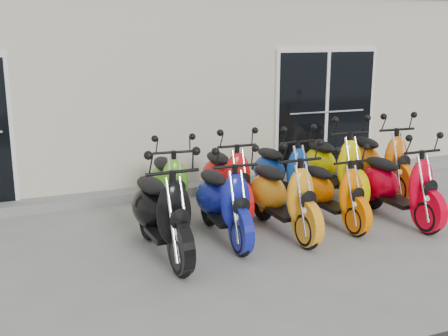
{
  "coord_description": "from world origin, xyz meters",
  "views": [
    {
      "loc": [
        -2.85,
        -6.43,
        2.61
      ],
      "look_at": [
        0.0,
        0.6,
        0.75
      ],
      "focal_mm": 45.0,
      "sensor_mm": 36.0,
      "label": 1
    }
  ],
  "objects": [
    {
      "name": "scooter_front_orange_b",
      "position": [
        1.3,
        -0.14,
        0.59
      ],
      "size": [
        0.65,
        1.63,
        1.19
      ],
      "primitive_type": null,
      "rotation": [
        0.0,
        0.0,
        0.04
      ],
      "color": "#FF6F00",
      "rests_on": "ground"
    },
    {
      "name": "front_step",
      "position": [
        0.0,
        2.02,
        0.07
      ],
      "size": [
        14.0,
        0.4,
        0.15
      ],
      "primitive_type": "cube",
      "color": "gray",
      "rests_on": "ground"
    },
    {
      "name": "scooter_back_red",
      "position": [
        0.16,
        0.9,
        0.66
      ],
      "size": [
        0.71,
        1.82,
        1.33
      ],
      "primitive_type": null,
      "rotation": [
        0.0,
        0.0,
        -0.03
      ],
      "color": "red",
      "rests_on": "ground"
    },
    {
      "name": "scooter_back_green",
      "position": [
        -0.71,
        0.92,
        0.65
      ],
      "size": [
        0.81,
        1.81,
        1.3
      ],
      "primitive_type": null,
      "rotation": [
        0.0,
        0.0,
        -0.1
      ],
      "color": "#57B61D",
      "rests_on": "ground"
    },
    {
      "name": "ground",
      "position": [
        0.0,
        0.0,
        0.0
      ],
      "size": [
        80.0,
        80.0,
        0.0
      ],
      "primitive_type": "plane",
      "color": "gray",
      "rests_on": "ground"
    },
    {
      "name": "scooter_front_red",
      "position": [
        2.24,
        -0.36,
        0.66
      ],
      "size": [
        0.67,
        1.8,
        1.33
      ],
      "primitive_type": null,
      "rotation": [
        0.0,
        0.0,
        0.01
      ],
      "color": "red",
      "rests_on": "ground"
    },
    {
      "name": "scooter_front_black",
      "position": [
        -1.18,
        -0.37,
        0.7
      ],
      "size": [
        0.76,
        1.92,
        1.4
      ],
      "primitive_type": null,
      "rotation": [
        0.0,
        0.0,
        0.04
      ],
      "color": "black",
      "rests_on": "ground"
    },
    {
      "name": "scooter_back_extra",
      "position": [
        2.8,
        0.84,
        0.71
      ],
      "size": [
        0.8,
        1.95,
        1.42
      ],
      "primitive_type": null,
      "rotation": [
        0.0,
        0.0,
        -0.05
      ],
      "color": "orange",
      "rests_on": "ground"
    },
    {
      "name": "scooter_back_blue",
      "position": [
        1.09,
        0.92,
        0.65
      ],
      "size": [
        0.75,
        1.8,
        1.3
      ],
      "primitive_type": null,
      "rotation": [
        0.0,
        0.0,
        0.06
      ],
      "color": "navy",
      "rests_on": "ground"
    },
    {
      "name": "door_right",
      "position": [
        2.6,
        2.17,
        1.26
      ],
      "size": [
        2.02,
        0.08,
        2.22
      ],
      "primitive_type": "cube",
      "color": "black",
      "rests_on": "front_step"
    },
    {
      "name": "building",
      "position": [
        0.0,
        5.2,
        1.6
      ],
      "size": [
        14.0,
        6.0,
        3.2
      ],
      "primitive_type": "cube",
      "color": "beige",
      "rests_on": "ground"
    },
    {
      "name": "scooter_back_yellow",
      "position": [
        1.95,
        0.84,
        0.71
      ],
      "size": [
        0.8,
        1.95,
        1.42
      ],
      "primitive_type": null,
      "rotation": [
        0.0,
        0.0,
        -0.05
      ],
      "color": "#EAD900",
      "rests_on": "ground"
    },
    {
      "name": "scooter_front_blue",
      "position": [
        -0.31,
        -0.12,
        0.65
      ],
      "size": [
        0.69,
        1.79,
        1.31
      ],
      "primitive_type": null,
      "rotation": [
        0.0,
        0.0,
        -0.03
      ],
      "color": "#131B95",
      "rests_on": "ground"
    },
    {
      "name": "scooter_front_orange_a",
      "position": [
        0.5,
        -0.21,
        0.67
      ],
      "size": [
        0.71,
        1.82,
        1.33
      ],
      "primitive_type": null,
      "rotation": [
        0.0,
        0.0,
        0.03
      ],
      "color": "orange",
      "rests_on": "ground"
    }
  ]
}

